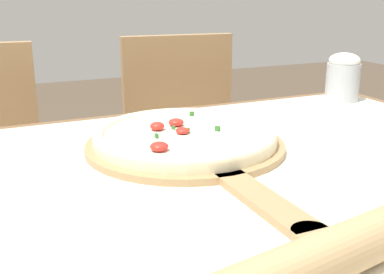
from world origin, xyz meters
name	(u,v)px	position (x,y,z in m)	size (l,w,h in m)	color
dining_table	(196,240)	(0.00, 0.00, 0.64)	(1.35, 0.86, 0.75)	brown
towel_cloth	(196,176)	(0.00, 0.00, 0.75)	(1.27, 0.78, 0.00)	white
pizza_peel	(191,149)	(0.04, 0.10, 0.76)	(0.36, 0.56, 0.01)	tan
pizza	(185,135)	(0.03, 0.12, 0.78)	(0.33, 0.33, 0.03)	beige
rolling_pin	(291,273)	(-0.05, -0.32, 0.78)	(0.43, 0.11, 0.05)	tan
chair_right	(186,150)	(0.32, 0.78, 0.51)	(0.44, 0.44, 0.88)	tan
flour_cup	(343,77)	(0.56, 0.32, 0.81)	(0.08, 0.08, 0.12)	#B2B7BC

